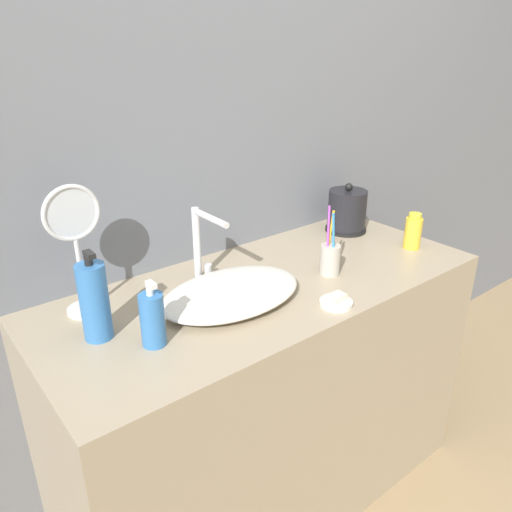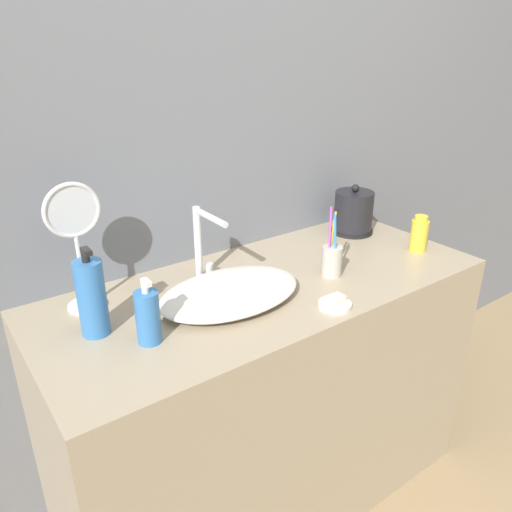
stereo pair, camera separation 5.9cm
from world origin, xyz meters
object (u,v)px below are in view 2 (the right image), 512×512
shampoo_bottle (148,317)px  electric_kettle (353,214)px  faucet (203,240)px  toothbrush_cup (332,260)px  mouthwash_bottle (419,234)px  lotion_bottle (92,298)px  vanity_mirror (76,237)px

shampoo_bottle → electric_kettle: bearing=14.1°
faucet → toothbrush_cup: (0.33, -0.19, -0.08)m
mouthwash_bottle → toothbrush_cup: bearing=174.9°
mouthwash_bottle → lotion_bottle: bearing=172.9°
electric_kettle → vanity_mirror: (-0.99, 0.02, 0.13)m
electric_kettle → lotion_bottle: bearing=-173.2°
toothbrush_cup → mouthwash_bottle: bearing=-5.1°
toothbrush_cup → vanity_mirror: vanity_mirror is taller
toothbrush_cup → lotion_bottle: 0.70m
electric_kettle → mouthwash_bottle: bearing=-78.5°
lotion_bottle → vanity_mirror: vanity_mirror is taller
faucet → shampoo_bottle: size_ratio=1.35×
faucet → electric_kettle: bearing=2.4°
electric_kettle → toothbrush_cup: bearing=-145.2°
faucet → vanity_mirror: size_ratio=0.65×
lotion_bottle → faucet: bearing=14.5°
mouthwash_bottle → electric_kettle: bearing=101.5°
toothbrush_cup → electric_kettle: bearing=34.8°
lotion_bottle → shampoo_bottle: (0.09, -0.11, -0.03)m
electric_kettle → toothbrush_cup: size_ratio=0.84×
toothbrush_cup → lotion_bottle: lotion_bottle is taller
faucet → electric_kettle: faucet is taller
shampoo_bottle → lotion_bottle: bearing=129.2°
toothbrush_cup → shampoo_bottle: (-0.60, -0.01, 0.02)m
shampoo_bottle → vanity_mirror: bearing=104.8°
electric_kettle → toothbrush_cup: (-0.32, -0.22, -0.02)m
shampoo_bottle → mouthwash_bottle: 0.97m
lotion_bottle → vanity_mirror: size_ratio=0.66×
shampoo_bottle → vanity_mirror: (-0.07, 0.25, 0.13)m
electric_kettle → faucet: bearing=-177.6°
lotion_bottle → shampoo_bottle: lotion_bottle is taller
vanity_mirror → mouthwash_bottle: bearing=-14.8°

